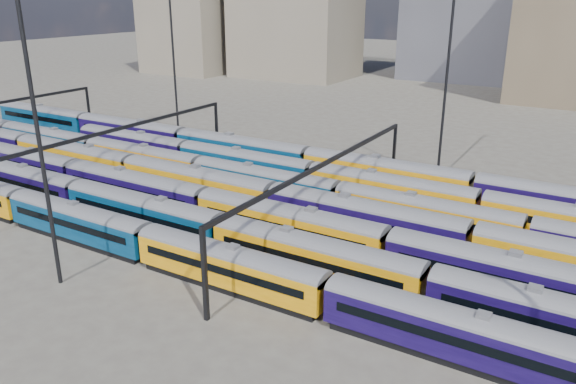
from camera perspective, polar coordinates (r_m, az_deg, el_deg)
The scene contains 13 objects.
ground at distance 65.49m, azimuth -4.07°, elevation -2.28°, with size 500.00×500.00×0.00m, color #47423C.
rake_0 at distance 44.33m, azimuth 4.12°, elevation -10.04°, with size 114.57×2.80×4.70m.
rake_1 at distance 49.81m, azimuth 2.64°, elevation -6.25°, with size 102.51×3.00×5.06m.
rake_2 at distance 56.29m, azimuth 0.02°, elevation -2.97°, with size 148.36×3.10×5.22m.
rake_3 at distance 68.89m, azimuth -9.25°, elevation 1.13°, with size 109.04×3.19×5.39m.
rake_4 at distance 74.89m, azimuth -8.99°, elevation 2.48°, with size 121.41×2.96×4.98m.
rake_5 at distance 67.02m, azimuth 10.30°, elevation 0.41°, with size 103.77×3.04×5.12m.
rake_6 at distance 76.83m, azimuth 2.00°, elevation 3.36°, with size 133.49×3.25×5.49m.
gantry_1 at distance 76.26m, azimuth -16.67°, elevation 5.46°, with size 0.35×40.35×8.03m.
gantry_2 at distance 58.31m, azimuth 3.86°, elevation 2.02°, with size 0.35×40.35×8.03m.
mast_1 at distance 97.38m, azimuth -11.55°, elevation 13.10°, with size 1.40×0.50×25.60m.
mast_2 at distance 49.86m, azimuth -24.13°, elevation 5.87°, with size 1.40×0.50×25.60m.
mast_3 at distance 76.98m, azimuth 15.82°, elevation 11.13°, with size 1.40×0.50×25.60m.
Camera 1 is at (35.25, -49.53, 24.35)m, focal length 35.00 mm.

